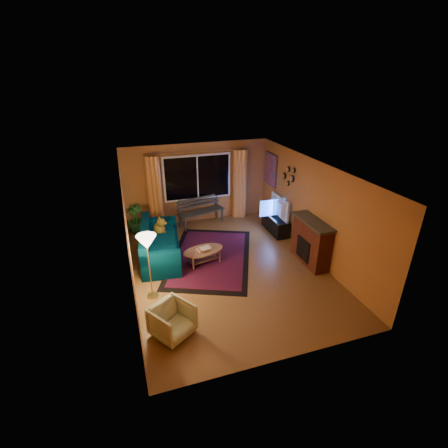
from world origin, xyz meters
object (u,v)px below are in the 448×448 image
object	(u,v)px
coffee_table	(204,256)
tv_console	(275,224)
bench	(202,218)
armchair	(172,319)
sofa	(160,242)
floor_lamp	(149,267)

from	to	relation	value
coffee_table	tv_console	world-z (taller)	tv_console
coffee_table	tv_console	size ratio (longest dim) A/B	0.90
bench	armchair	xyz separation A→B (m)	(-1.69, -4.47, 0.12)
sofa	tv_console	xyz separation A→B (m)	(3.49, 0.47, -0.19)
armchair	floor_lamp	bearing A→B (deg)	67.21
armchair	coffee_table	world-z (taller)	armchair
armchair	sofa	bearing A→B (deg)	52.84
armchair	coffee_table	size ratio (longest dim) A/B	0.65
floor_lamp	tv_console	xyz separation A→B (m)	(3.91, 2.06, -0.49)
bench	coffee_table	bearing A→B (deg)	-118.79
floor_lamp	sofa	bearing A→B (deg)	75.18
sofa	coffee_table	size ratio (longest dim) A/B	2.04
coffee_table	floor_lamp	bearing A→B (deg)	-145.27
armchair	floor_lamp	distance (m)	1.33
sofa	armchair	bearing A→B (deg)	-86.43
sofa	tv_console	distance (m)	3.53
bench	sofa	xyz separation A→B (m)	(-1.50, -1.64, 0.21)
sofa	armchair	xyz separation A→B (m)	(-0.19, -2.83, -0.09)
bench	coffee_table	world-z (taller)	bench
bench	coffee_table	xyz separation A→B (m)	(-0.53, -2.26, -0.03)
floor_lamp	coffee_table	size ratio (longest dim) A/B	1.40
tv_console	floor_lamp	bearing A→B (deg)	-151.54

